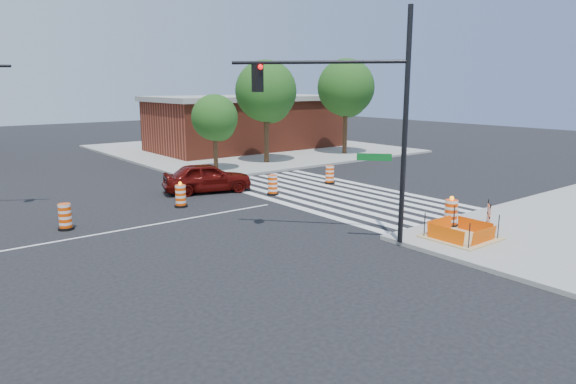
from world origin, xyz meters
TOP-DOWN VIEW (x-y plane):
  - ground at (0.00, 0.00)m, footprint 120.00×120.00m
  - sidewalk_ne at (18.00, 18.00)m, footprint 22.00×22.00m
  - crosswalk_east at (10.95, 0.00)m, footprint 6.75×13.50m
  - lane_centerline at (0.00, 0.00)m, footprint 14.00×0.12m
  - excavation_pit at (9.00, -9.00)m, footprint 2.20×2.20m
  - brick_storefront at (18.00, 18.00)m, footprint 16.50×8.50m
  - red_coupe at (6.25, 4.32)m, footprint 4.90×3.07m
  - signal_pole_se at (5.86, -6.72)m, footprint 4.11×4.51m
  - pit_drum at (10.05, -7.85)m, footprint 0.61×0.61m
  - barricade at (10.75, -9.01)m, footprint 0.78×0.58m
  - tree_north_c at (9.80, 9.46)m, footprint 2.97×2.92m
  - tree_north_d at (14.39, 10.27)m, footprint 4.25×4.25m
  - tree_north_e at (22.01, 10.22)m, footprint 4.43×4.43m
  - median_drum_2 at (-1.63, 1.43)m, footprint 0.60×0.60m
  - median_drum_3 at (3.62, 2.11)m, footprint 0.60×0.60m
  - median_drum_4 at (8.53, 1.63)m, footprint 0.60×0.60m
  - median_drum_5 at (12.89, 2.08)m, footprint 0.60×0.60m

SIDE VIEW (x-z plane):
  - ground at x=0.00m, z-range 0.00..0.00m
  - lane_centerline at x=0.00m, z-range 0.00..0.01m
  - crosswalk_east at x=10.95m, z-range 0.00..0.01m
  - sidewalk_ne at x=18.00m, z-range 0.00..0.15m
  - excavation_pit at x=9.00m, z-range -0.23..0.67m
  - median_drum_2 at x=-1.63m, z-range -0.03..0.99m
  - median_drum_4 at x=8.53m, z-range -0.03..0.99m
  - median_drum_5 at x=12.89m, z-range -0.03..0.99m
  - median_drum_3 at x=3.62m, z-range -0.10..1.08m
  - pit_drum at x=10.05m, z-range 0.05..1.25m
  - barricade at x=10.75m, z-range 0.20..1.30m
  - red_coupe at x=6.25m, z-range 0.00..1.55m
  - brick_storefront at x=18.00m, z-range 0.02..4.62m
  - tree_north_c at x=9.80m, z-range 0.85..5.80m
  - signal_pole_se at x=5.86m, z-range 0.89..8.78m
  - tree_north_d at x=14.39m, z-range 1.24..8.45m
  - tree_north_e at x=22.01m, z-range 1.29..8.82m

